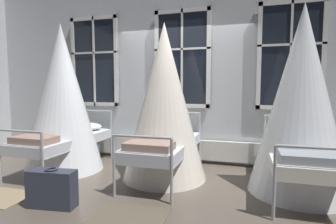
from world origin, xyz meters
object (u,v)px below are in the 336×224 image
suitcase_dark (52,189)px  cot_third (301,103)px  cot_first (63,101)px  cot_second (164,105)px

suitcase_dark → cot_third: bearing=17.8°
cot_third → cot_first: bearing=89.7°
cot_second → suitcase_dark: cot_second is taller
cot_first → cot_third: (3.65, 0.03, 0.01)m
cot_second → cot_third: (1.89, -0.06, 0.05)m
cot_third → suitcase_dark: (-2.82, -1.33, -0.97)m
cot_first → cot_third: cot_third is taller
cot_second → suitcase_dark: bearing=146.1°
cot_second → cot_third: cot_third is taller
cot_second → suitcase_dark: (-0.94, -1.39, -0.92)m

